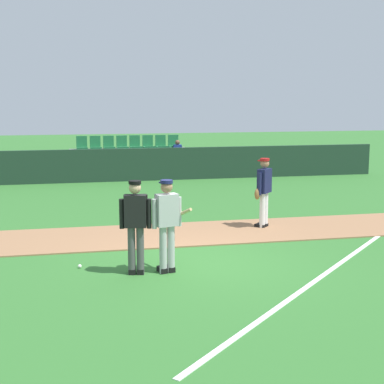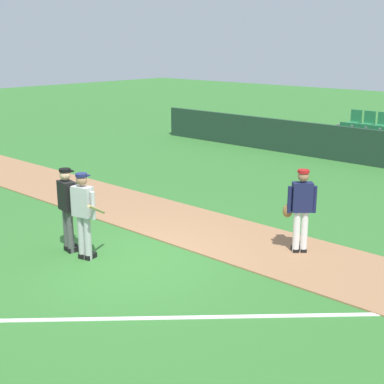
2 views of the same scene
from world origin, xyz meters
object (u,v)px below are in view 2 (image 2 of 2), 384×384
object	(u,v)px
runner_navy_jersey	(301,208)
baseball	(65,231)
umpire_home_plate	(68,205)
batter_grey_jersey	(84,213)

from	to	relation	value
runner_navy_jersey	baseball	world-z (taller)	runner_navy_jersey
umpire_home_plate	runner_navy_jersey	xyz separation A→B (m)	(3.55, 3.11, -0.04)
umpire_home_plate	baseball	xyz separation A→B (m)	(-1.03, 0.58, -0.96)
batter_grey_jersey	baseball	xyz separation A→B (m)	(-1.61, 0.62, -0.93)
batter_grey_jersey	baseball	bearing A→B (deg)	158.91
runner_navy_jersey	baseball	bearing A→B (deg)	-151.08
runner_navy_jersey	baseball	distance (m)	5.31
umpire_home_plate	baseball	distance (m)	1.52
batter_grey_jersey	umpire_home_plate	bearing A→B (deg)	176.12
batter_grey_jersey	baseball	size ratio (longest dim) A/B	23.78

